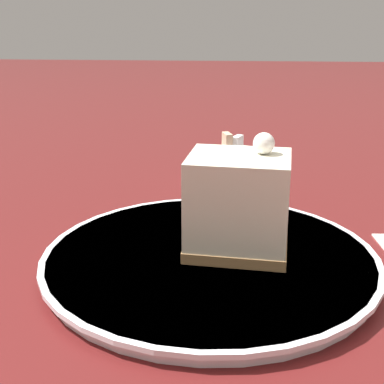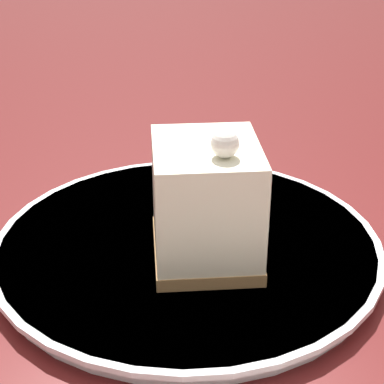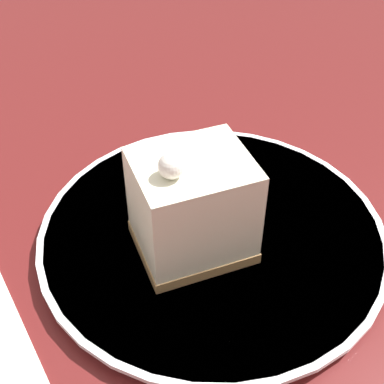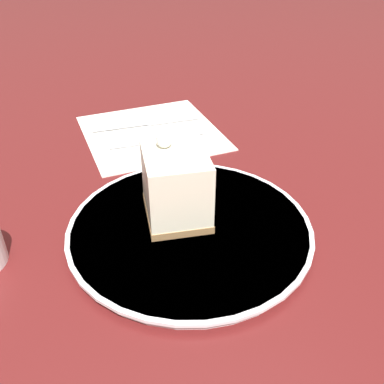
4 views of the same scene
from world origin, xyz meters
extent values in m
plane|color=#5B1919|center=(0.00, 0.00, 0.00)|extent=(4.00, 4.00, 0.00)
cylinder|color=white|center=(-0.02, 0.01, 0.01)|extent=(0.27, 0.27, 0.01)
cylinder|color=white|center=(-0.02, 0.01, 0.01)|extent=(0.28, 0.28, 0.00)
cube|color=#9E7547|center=(0.00, 0.01, 0.02)|extent=(0.09, 0.08, 0.01)
cube|color=white|center=(0.00, 0.01, 0.06)|extent=(0.09, 0.08, 0.07)
sphere|color=white|center=(0.02, 0.02, 0.10)|extent=(0.02, 0.02, 0.02)
camera|label=1|loc=(-0.01, -0.40, 0.20)|focal=50.00mm
camera|label=2|loc=(0.37, -0.06, 0.25)|focal=60.00mm
camera|label=3|loc=(0.13, 0.27, 0.32)|focal=50.00mm
camera|label=4|loc=(-0.39, 0.12, 0.32)|focal=40.00mm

